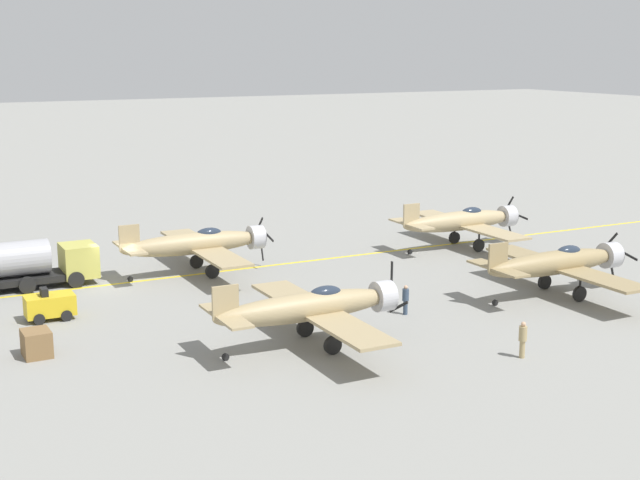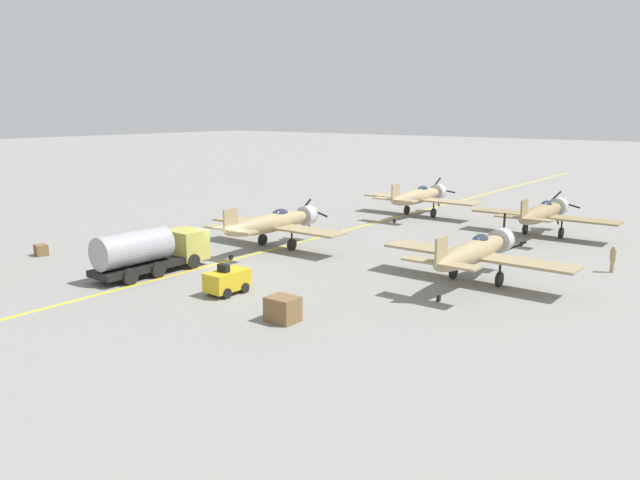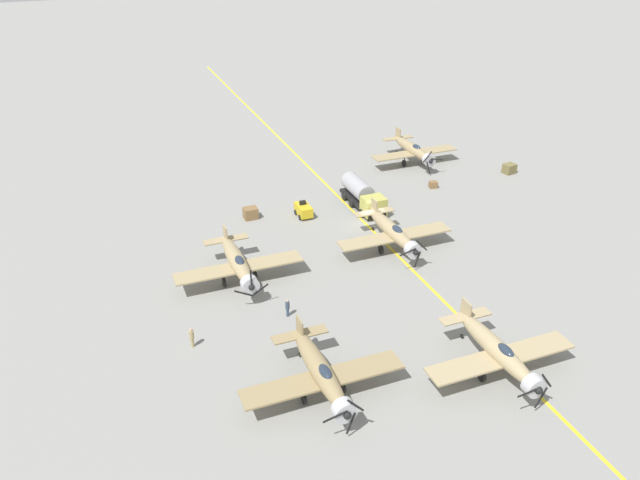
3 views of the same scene
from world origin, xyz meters
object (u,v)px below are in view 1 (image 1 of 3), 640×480
at_px(airplane_far_center, 463,221).
at_px(fuel_tanker, 30,264).
at_px(airplane_far_right, 559,263).
at_px(airplane_mid_right, 312,307).
at_px(tow_tractor, 50,305).
at_px(airplane_mid_center, 198,244).
at_px(ground_crew_inspecting, 406,299).
at_px(supply_crate_mid_lane, 37,343).
at_px(ground_crew_walking, 523,338).

height_order(airplane_far_center, fuel_tanker, airplane_far_center).
relative_size(airplane_far_right, airplane_mid_right, 1.00).
bearing_deg(tow_tractor, airplane_mid_right, 45.65).
bearing_deg(airplane_mid_right, airplane_far_right, 110.01).
bearing_deg(airplane_far_center, tow_tractor, -98.44).
bearing_deg(airplane_far_center, airplane_mid_center, -110.93).
relative_size(airplane_far_right, ground_crew_inspecting, 7.20).
height_order(airplane_far_right, ground_crew_inspecting, airplane_far_right).
bearing_deg(airplane_mid_right, tow_tractor, -119.54).
relative_size(airplane_mid_right, supply_crate_mid_lane, 7.84).
relative_size(airplane_mid_right, ground_crew_inspecting, 7.20).
bearing_deg(airplane_mid_center, tow_tractor, -59.06).
bearing_deg(airplane_far_right, ground_crew_inspecting, -104.79).
relative_size(airplane_far_right, supply_crate_mid_lane, 7.84).
bearing_deg(ground_crew_inspecting, supply_crate_mid_lane, -96.68).
bearing_deg(tow_tractor, ground_crew_walking, 48.77).
height_order(airplane_mid_right, airplane_far_center, airplane_mid_right).
distance_m(ground_crew_walking, supply_crate_mid_lane, 23.09).
bearing_deg(airplane_far_right, supply_crate_mid_lane, -105.88).
xyz_separation_m(airplane_mid_right, ground_crew_inspecting, (-2.43, 6.96, -1.10)).
bearing_deg(tow_tractor, ground_crew_inspecting, 65.64).
bearing_deg(ground_crew_inspecting, airplane_far_right, 84.97).
height_order(tow_tractor, ground_crew_walking, tow_tractor).
bearing_deg(supply_crate_mid_lane, ground_crew_walking, 62.32).
bearing_deg(fuel_tanker, tow_tractor, -1.84).
distance_m(airplane_mid_center, supply_crate_mid_lane, 16.87).
xyz_separation_m(airplane_mid_center, ground_crew_walking, (22.26, 8.22, -1.04)).
relative_size(airplane_mid_center, airplane_far_center, 1.00).
bearing_deg(airplane_mid_right, ground_crew_inspecting, 124.06).
bearing_deg(airplane_mid_center, ground_crew_inspecting, 29.13).
height_order(airplane_mid_center, fuel_tanker, airplane_mid_center).
height_order(airplane_far_right, tow_tractor, airplane_far_right).
xyz_separation_m(airplane_mid_right, ground_crew_walking, (6.03, 8.11, -1.04)).
distance_m(fuel_tanker, supply_crate_mid_lane, 13.10).
bearing_deg(ground_crew_walking, tow_tractor, -131.23).
xyz_separation_m(airplane_mid_right, tow_tractor, (-10.40, -10.64, -1.22)).
bearing_deg(supply_crate_mid_lane, airplane_mid_right, 69.17).
relative_size(airplane_mid_center, ground_crew_inspecting, 7.20).
distance_m(airplane_far_right, ground_crew_inspecting, 10.15).
height_order(tow_tractor, ground_crew_inspecting, tow_tractor).
height_order(airplane_mid_right, fuel_tanker, airplane_mid_right).
xyz_separation_m(fuel_tanker, supply_crate_mid_lane, (12.93, -1.92, -0.87)).
xyz_separation_m(airplane_far_center, fuel_tanker, (-2.93, -30.11, -0.50)).
distance_m(airplane_far_center, tow_tractor, 30.67).
relative_size(tow_tractor, supply_crate_mid_lane, 1.70).
bearing_deg(airplane_far_center, ground_crew_inspecting, -62.59).
xyz_separation_m(airplane_far_center, tow_tractor, (4.28, -30.35, -1.22)).
bearing_deg(airplane_mid_right, supply_crate_mid_lane, -96.01).
height_order(airplane_mid_center, ground_crew_walking, airplane_mid_center).
distance_m(airplane_far_right, airplane_mid_right, 17.08).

